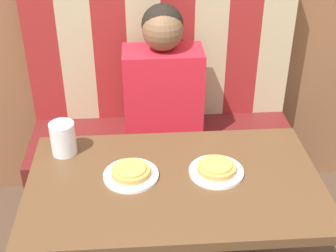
{
  "coord_description": "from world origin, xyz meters",
  "views": [
    {
      "loc": [
        -0.11,
        -1.24,
        1.67
      ],
      "look_at": [
        0.0,
        0.31,
        0.72
      ],
      "focal_mm": 50.0,
      "sensor_mm": 36.0,
      "label": 1
    }
  ],
  "objects_px": {
    "plate_left": "(131,175)",
    "pizza_right": "(217,167)",
    "person": "(163,76)",
    "pizza_left": "(131,171)",
    "plate_right": "(216,172)",
    "drinking_cup": "(63,138)"
  },
  "relations": [
    {
      "from": "plate_right",
      "to": "pizza_left",
      "type": "xyz_separation_m",
      "value": [
        -0.29,
        0.0,
        0.02
      ]
    },
    {
      "from": "pizza_left",
      "to": "drinking_cup",
      "type": "bearing_deg",
      "value": 146.24
    },
    {
      "from": "person",
      "to": "drinking_cup",
      "type": "distance_m",
      "value": 0.58
    },
    {
      "from": "plate_right",
      "to": "person",
      "type": "bearing_deg",
      "value": 103.66
    },
    {
      "from": "plate_right",
      "to": "drinking_cup",
      "type": "distance_m",
      "value": 0.56
    },
    {
      "from": "plate_left",
      "to": "pizza_right",
      "type": "distance_m",
      "value": 0.29
    },
    {
      "from": "person",
      "to": "pizza_right",
      "type": "height_order",
      "value": "person"
    },
    {
      "from": "pizza_left",
      "to": "drinking_cup",
      "type": "relative_size",
      "value": 1.08
    },
    {
      "from": "person",
      "to": "plate_right",
      "type": "height_order",
      "value": "person"
    },
    {
      "from": "plate_left",
      "to": "pizza_left",
      "type": "bearing_deg",
      "value": 0.0
    },
    {
      "from": "drinking_cup",
      "to": "pizza_left",
      "type": "bearing_deg",
      "value": -33.76
    },
    {
      "from": "person",
      "to": "pizza_left",
      "type": "bearing_deg",
      "value": -103.66
    },
    {
      "from": "drinking_cup",
      "to": "plate_left",
      "type": "bearing_deg",
      "value": -33.76
    },
    {
      "from": "plate_left",
      "to": "person",
      "type": "bearing_deg",
      "value": 76.34
    },
    {
      "from": "person",
      "to": "pizza_right",
      "type": "xyz_separation_m",
      "value": [
        0.15,
        -0.6,
        -0.06
      ]
    },
    {
      "from": "person",
      "to": "plate_left",
      "type": "bearing_deg",
      "value": -103.66
    },
    {
      "from": "pizza_left",
      "to": "drinking_cup",
      "type": "distance_m",
      "value": 0.29
    },
    {
      "from": "plate_right",
      "to": "pizza_right",
      "type": "bearing_deg",
      "value": 180.0
    },
    {
      "from": "drinking_cup",
      "to": "plate_right",
      "type": "bearing_deg",
      "value": -16.82
    },
    {
      "from": "plate_left",
      "to": "plate_right",
      "type": "height_order",
      "value": "same"
    },
    {
      "from": "pizza_right",
      "to": "drinking_cup",
      "type": "height_order",
      "value": "drinking_cup"
    },
    {
      "from": "pizza_right",
      "to": "plate_right",
      "type": "bearing_deg",
      "value": 0.0
    }
  ]
}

